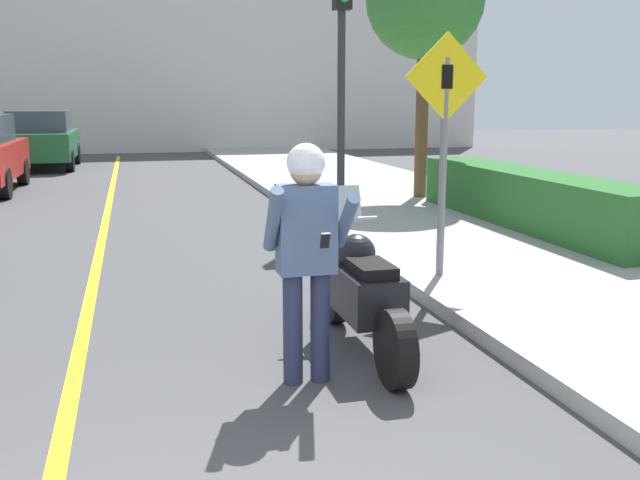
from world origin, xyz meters
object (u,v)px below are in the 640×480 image
Objects in this scene: crossing_sign at (444,132)px; street_tree at (425,1)px; motorcycle at (361,292)px; traffic_light at (342,41)px; parked_car_green at (42,139)px; person_biker at (306,239)px.

street_tree is at bearing 69.41° from crossing_sign.
traffic_light is at bearing 75.26° from motorcycle.
motorcycle is 17.69m from parked_car_green.
crossing_sign is at bearing -89.92° from traffic_light.
street_tree reaches higher than person_biker.
person_biker reaches higher than motorcycle.
crossing_sign is 0.60× the size of parked_car_green.
crossing_sign is (1.43, 1.65, 1.18)m from motorcycle.
crossing_sign reaches higher than person_biker.
person_biker is at bearing -108.56° from traffic_light.
crossing_sign is 6.66m from street_tree.
person_biker is 3.04m from crossing_sign.
street_tree is 1.14× the size of parked_car_green.
parked_car_green is (-4.26, 17.16, 0.37)m from motorcycle.
motorcycle is 1.24× the size of person_biker.
traffic_light is at bearing 90.08° from crossing_sign.
street_tree is (3.65, 7.56, 3.30)m from motorcycle.
motorcycle is at bearing -130.92° from crossing_sign.
parked_car_green is at bearing 115.85° from traffic_light.
crossing_sign reaches higher than parked_car_green.
parked_car_green is at bearing 103.93° from motorcycle.
street_tree is at bearing 64.21° from motorcycle.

